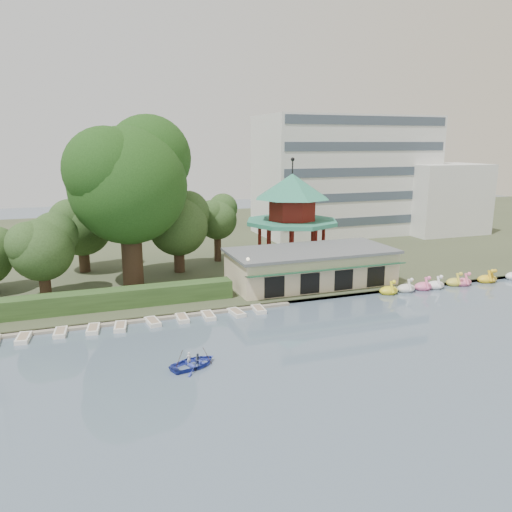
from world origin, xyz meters
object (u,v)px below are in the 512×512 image
pavilion (292,209)px  rowboat_with_passengers (193,360)px  dock (114,322)px  big_tree (129,177)px  boathouse (311,266)px

pavilion → rowboat_with_passengers: pavilion is taller
dock → pavilion: pavilion is taller
dock → big_tree: size_ratio=1.82×
big_tree → dock: bearing=-106.1°
pavilion → big_tree: big_tree is taller
dock → rowboat_with_passengers: rowboat_with_passengers is taller
boathouse → rowboat_with_passengers: size_ratio=3.11×
boathouse → pavilion: pavilion is taller
boathouse → big_tree: (-18.83, 6.23, 10.03)m
boathouse → big_tree: size_ratio=1.00×
pavilion → big_tree: 21.73m
big_tree → rowboat_with_passengers: 25.31m
dock → rowboat_with_passengers: size_ratio=5.68×
boathouse → dock: bearing=-167.8°
dock → rowboat_with_passengers: 12.28m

